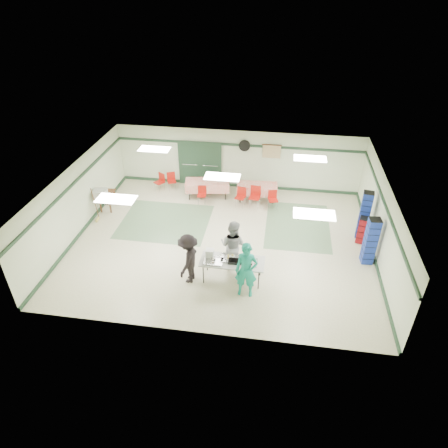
# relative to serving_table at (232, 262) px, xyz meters

# --- Properties ---
(floor) EXTENTS (11.00, 11.00, 0.00)m
(floor) POSITION_rel_serving_table_xyz_m (-0.64, 2.10, -0.72)
(floor) COLOR beige
(floor) RESTS_ON ground
(ceiling) EXTENTS (11.00, 11.00, 0.00)m
(ceiling) POSITION_rel_serving_table_xyz_m (-0.64, 2.10, 1.98)
(ceiling) COLOR silver
(ceiling) RESTS_ON wall_back
(wall_back) EXTENTS (11.00, 0.00, 11.00)m
(wall_back) POSITION_rel_serving_table_xyz_m (-0.64, 6.60, 0.63)
(wall_back) COLOR beige
(wall_back) RESTS_ON floor
(wall_front) EXTENTS (11.00, 0.00, 11.00)m
(wall_front) POSITION_rel_serving_table_xyz_m (-0.64, -2.40, 0.63)
(wall_front) COLOR beige
(wall_front) RESTS_ON floor
(wall_left) EXTENTS (0.00, 9.00, 9.00)m
(wall_left) POSITION_rel_serving_table_xyz_m (-6.14, 2.10, 0.63)
(wall_left) COLOR beige
(wall_left) RESTS_ON floor
(wall_right) EXTENTS (0.00, 9.00, 9.00)m
(wall_right) POSITION_rel_serving_table_xyz_m (4.86, 2.10, 0.63)
(wall_right) COLOR beige
(wall_right) RESTS_ON floor
(trim_back) EXTENTS (11.00, 0.06, 0.10)m
(trim_back) POSITION_rel_serving_table_xyz_m (-0.64, 6.57, 1.33)
(trim_back) COLOR #213D29
(trim_back) RESTS_ON wall_back
(baseboard_back) EXTENTS (11.00, 0.06, 0.12)m
(baseboard_back) POSITION_rel_serving_table_xyz_m (-0.64, 6.57, -0.66)
(baseboard_back) COLOR #213D29
(baseboard_back) RESTS_ON floor
(trim_left) EXTENTS (0.06, 9.00, 0.10)m
(trim_left) POSITION_rel_serving_table_xyz_m (-6.11, 2.10, 1.33)
(trim_left) COLOR #213D29
(trim_left) RESTS_ON wall_back
(baseboard_left) EXTENTS (0.06, 9.00, 0.12)m
(baseboard_left) POSITION_rel_serving_table_xyz_m (-6.11, 2.10, -0.66)
(baseboard_left) COLOR #213D29
(baseboard_left) RESTS_ON floor
(trim_right) EXTENTS (0.06, 9.00, 0.10)m
(trim_right) POSITION_rel_serving_table_xyz_m (4.83, 2.10, 1.33)
(trim_right) COLOR #213D29
(trim_right) RESTS_ON wall_back
(baseboard_right) EXTENTS (0.06, 9.00, 0.12)m
(baseboard_right) POSITION_rel_serving_table_xyz_m (4.83, 2.10, -0.66)
(baseboard_right) COLOR #213D29
(baseboard_right) RESTS_ON floor
(green_patch_a) EXTENTS (3.50, 3.00, 0.01)m
(green_patch_a) POSITION_rel_serving_table_xyz_m (-3.14, 3.10, -0.72)
(green_patch_a) COLOR slate
(green_patch_a) RESTS_ON floor
(green_patch_b) EXTENTS (2.50, 3.50, 0.01)m
(green_patch_b) POSITION_rel_serving_table_xyz_m (2.16, 3.60, -0.72)
(green_patch_b) COLOR slate
(green_patch_b) RESTS_ON floor
(double_door_left) EXTENTS (0.90, 0.06, 2.10)m
(double_door_left) POSITION_rel_serving_table_xyz_m (-2.84, 6.54, 0.33)
(double_door_left) COLOR #999B99
(double_door_left) RESTS_ON floor
(double_door_right) EXTENTS (0.90, 0.06, 2.10)m
(double_door_right) POSITION_rel_serving_table_xyz_m (-1.89, 6.54, 0.33)
(double_door_right) COLOR #999B99
(double_door_right) RESTS_ON floor
(door_frame) EXTENTS (2.00, 0.03, 2.15)m
(door_frame) POSITION_rel_serving_table_xyz_m (-2.37, 6.52, 0.33)
(door_frame) COLOR #213D29
(door_frame) RESTS_ON floor
(wall_fan) EXTENTS (0.50, 0.10, 0.50)m
(wall_fan) POSITION_rel_serving_table_xyz_m (-0.34, 6.54, 1.33)
(wall_fan) COLOR black
(wall_fan) RESTS_ON wall_back
(scroll_banner) EXTENTS (0.80, 0.02, 0.60)m
(scroll_banner) POSITION_rel_serving_table_xyz_m (0.86, 6.54, 1.13)
(scroll_banner) COLOR #D6B386
(scroll_banner) RESTS_ON wall_back
(serving_table) EXTENTS (2.07, 0.85, 0.76)m
(serving_table) POSITION_rel_serving_table_xyz_m (0.00, 0.00, 0.00)
(serving_table) COLOR #AEAEA9
(serving_table) RESTS_ON floor
(sheet_tray_right) EXTENTS (0.56, 0.43, 0.02)m
(sheet_tray_right) POSITION_rel_serving_table_xyz_m (0.52, -0.01, 0.05)
(sheet_tray_right) COLOR silver
(sheet_tray_right) RESTS_ON serving_table
(sheet_tray_mid) EXTENTS (0.61, 0.46, 0.02)m
(sheet_tray_mid) POSITION_rel_serving_table_xyz_m (-0.07, 0.09, 0.05)
(sheet_tray_mid) COLOR silver
(sheet_tray_mid) RESTS_ON serving_table
(sheet_tray_left) EXTENTS (0.61, 0.46, 0.02)m
(sheet_tray_left) POSITION_rel_serving_table_xyz_m (-0.60, -0.12, 0.05)
(sheet_tray_left) COLOR silver
(sheet_tray_left) RESTS_ON serving_table
(baking_pan) EXTENTS (0.44, 0.28, 0.08)m
(baking_pan) POSITION_rel_serving_table_xyz_m (0.10, -0.06, 0.08)
(baking_pan) COLOR black
(baking_pan) RESTS_ON serving_table
(foam_box_stack) EXTENTS (0.26, 0.24, 0.29)m
(foam_box_stack) POSITION_rel_serving_table_xyz_m (-0.75, 0.10, 0.19)
(foam_box_stack) COLOR white
(foam_box_stack) RESTS_ON serving_table
(volunteer_teal) EXTENTS (0.69, 0.46, 1.89)m
(volunteer_teal) POSITION_rel_serving_table_xyz_m (0.51, -0.62, 0.22)
(volunteer_teal) COLOR #159481
(volunteer_teal) RESTS_ON floor
(volunteer_grey) EXTENTS (1.08, 0.95, 1.85)m
(volunteer_grey) POSITION_rel_serving_table_xyz_m (-0.07, 0.62, 0.20)
(volunteer_grey) COLOR gray
(volunteer_grey) RESTS_ON floor
(volunteer_dark) EXTENTS (0.80, 1.21, 1.76)m
(volunteer_dark) POSITION_rel_serving_table_xyz_m (-1.38, -0.25, 0.16)
(volunteer_dark) COLOR black
(volunteer_dark) RESTS_ON floor
(dining_table_a) EXTENTS (1.75, 0.85, 0.77)m
(dining_table_a) POSITION_rel_serving_table_xyz_m (0.37, 5.41, -0.15)
(dining_table_a) COLOR red
(dining_table_a) RESTS_ON floor
(dining_table_b) EXTENTS (2.02, 1.14, 0.77)m
(dining_table_b) POSITION_rel_serving_table_xyz_m (-1.83, 5.41, -0.15)
(dining_table_b) COLOR red
(dining_table_b) RESTS_ON floor
(chair_a) EXTENTS (0.48, 0.48, 0.94)m
(chair_a) POSITION_rel_serving_table_xyz_m (0.33, 4.85, -0.15)
(chair_a) COLOR #AE150D
(chair_a) RESTS_ON floor
(chair_b) EXTENTS (0.47, 0.47, 0.84)m
(chair_b) POSITION_rel_serving_table_xyz_m (-0.27, 4.84, -0.21)
(chair_b) COLOR #AE150D
(chair_b) RESTS_ON floor
(chair_c) EXTENTS (0.47, 0.47, 0.81)m
(chair_c) POSITION_rel_serving_table_xyz_m (1.08, 4.84, -0.23)
(chair_c) COLOR #AE150D
(chair_c) RESTS_ON floor
(chair_d) EXTENTS (0.39, 0.39, 0.78)m
(chair_d) POSITION_rel_serving_table_xyz_m (-1.96, 4.84, -0.24)
(chair_d) COLOR #AE150D
(chair_d) RESTS_ON floor
(chair_loose_a) EXTENTS (0.49, 0.49, 0.80)m
(chair_loose_a) POSITION_rel_serving_table_xyz_m (-3.60, 5.88, -0.23)
(chair_loose_a) COLOR #AE150D
(chair_loose_a) RESTS_ON floor
(chair_loose_b) EXTENTS (0.53, 0.53, 0.83)m
(chair_loose_b) POSITION_rel_serving_table_xyz_m (-4.06, 5.68, -0.22)
(chair_loose_b) COLOR #AE150D
(chair_loose_b) RESTS_ON floor
(crate_stack_blue_a) EXTENTS (0.42, 0.42, 1.91)m
(crate_stack_blue_a) POSITION_rel_serving_table_xyz_m (4.51, 3.19, 0.23)
(crate_stack_blue_a) COLOR #1B38A4
(crate_stack_blue_a) RESTS_ON floor
(crate_stack_red) EXTENTS (0.49, 0.49, 1.04)m
(crate_stack_red) POSITION_rel_serving_table_xyz_m (4.51, 2.84, -0.20)
(crate_stack_red) COLOR maroon
(crate_stack_red) RESTS_ON floor
(crate_stack_blue_b) EXTENTS (0.41, 0.41, 1.75)m
(crate_stack_blue_b) POSITION_rel_serving_table_xyz_m (4.51, 1.62, 0.16)
(crate_stack_blue_b) COLOR #1B38A4
(crate_stack_blue_b) RESTS_ON floor
(printer_table) EXTENTS (0.56, 0.83, 0.74)m
(printer_table) POSITION_rel_serving_table_xyz_m (-5.79, 3.74, -0.09)
(printer_table) COLOR brown
(printer_table) RESTS_ON floor
(office_printer) EXTENTS (0.62, 0.57, 0.42)m
(office_printer) POSITION_rel_serving_table_xyz_m (-5.79, 3.22, 0.23)
(office_printer) COLOR #B1B1AC
(office_printer) RESTS_ON printer_table
(broom) EXTENTS (0.08, 0.24, 1.49)m
(broom) POSITION_rel_serving_table_xyz_m (-5.87, 2.79, 0.06)
(broom) COLOR brown
(broom) RESTS_ON floor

